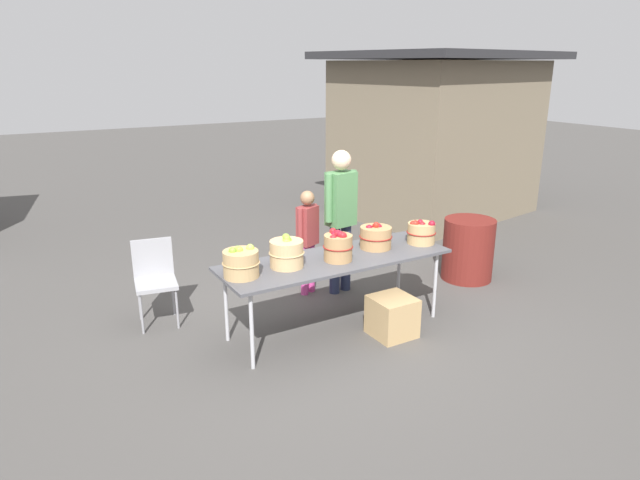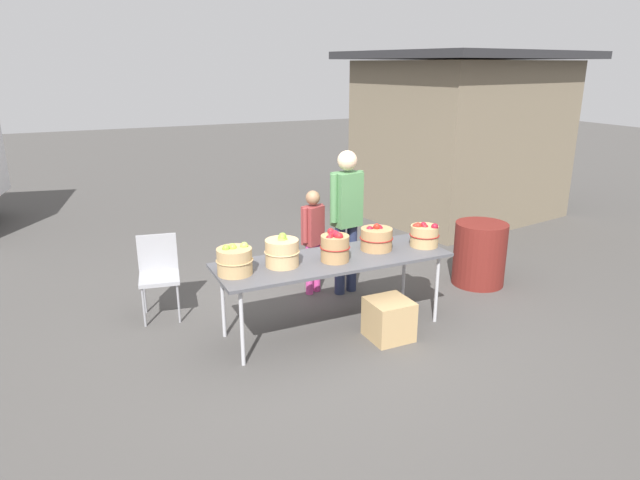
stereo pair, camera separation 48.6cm
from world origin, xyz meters
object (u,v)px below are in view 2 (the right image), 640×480
at_px(produce_crate, 389,319).
at_px(apple_basket_red_0, 335,246).
at_px(apple_basket_green_0, 235,261).
at_px(vendor_adult, 347,211).
at_px(trash_barrel, 480,254).
at_px(apple_basket_red_1, 376,238).
at_px(apple_basket_green_1, 282,252).
at_px(child_customer, 313,234).
at_px(folding_chair, 159,270).
at_px(market_table, 333,262).
at_px(apple_basket_red_2, 424,235).

bearing_deg(produce_crate, apple_basket_red_0, 141.11).
xyz_separation_m(apple_basket_green_0, vendor_adult, (1.54, 0.79, 0.10)).
xyz_separation_m(apple_basket_red_0, produce_crate, (0.42, -0.34, -0.70)).
bearing_deg(trash_barrel, vendor_adult, 164.09).
bearing_deg(produce_crate, apple_basket_red_1, 76.42).
relative_size(apple_basket_green_1, apple_basket_red_0, 1.10).
xyz_separation_m(child_customer, folding_chair, (-1.70, 0.12, -0.20)).
relative_size(apple_basket_red_1, produce_crate, 0.86).
distance_m(child_customer, produce_crate, 1.45).
bearing_deg(apple_basket_red_0, vendor_adult, 56.14).
relative_size(market_table, produce_crate, 5.84).
height_order(vendor_adult, folding_chair, vendor_adult).
bearing_deg(apple_basket_green_0, market_table, 0.17).
xyz_separation_m(market_table, vendor_adult, (0.56, 0.79, 0.26)).
xyz_separation_m(market_table, apple_basket_red_1, (0.51, 0.06, 0.16)).
xyz_separation_m(apple_basket_green_0, apple_basket_red_0, (0.96, -0.06, 0.02)).
relative_size(market_table, apple_basket_green_0, 6.88).
distance_m(apple_basket_green_0, apple_basket_red_2, 2.00).
height_order(apple_basket_green_0, child_customer, child_customer).
distance_m(vendor_adult, child_customer, 0.46).
distance_m(vendor_adult, produce_crate, 1.44).
height_order(apple_basket_red_2, trash_barrel, apple_basket_red_2).
bearing_deg(apple_basket_red_2, market_table, 176.91).
distance_m(apple_basket_green_0, child_customer, 1.53).
distance_m(market_table, produce_crate, 0.77).
distance_m(apple_basket_green_0, apple_basket_red_0, 0.97).
height_order(market_table, apple_basket_green_1, apple_basket_green_1).
bearing_deg(apple_basket_green_1, apple_basket_red_1, 1.92).
bearing_deg(apple_basket_red_1, apple_basket_red_2, -12.70).
xyz_separation_m(child_customer, trash_barrel, (1.92, -0.59, -0.33)).
bearing_deg(market_table, apple_basket_green_0, -179.83).
xyz_separation_m(apple_basket_red_1, folding_chair, (-2.00, 1.00, -0.36)).
bearing_deg(apple_basket_red_0, apple_basket_red_2, 0.68).
bearing_deg(folding_chair, apple_basket_green_0, -54.81).
distance_m(apple_basket_red_1, child_customer, 0.94).
distance_m(apple_basket_red_1, vendor_adult, 0.74).
distance_m(market_table, apple_basket_red_0, 0.20).
height_order(apple_basket_green_1, apple_basket_red_1, apple_basket_green_1).
bearing_deg(apple_basket_green_1, apple_basket_red_0, -10.31).
bearing_deg(apple_basket_green_0, produce_crate, -16.23).
relative_size(child_customer, produce_crate, 3.08).
relative_size(folding_chair, trash_barrel, 1.14).
bearing_deg(apple_basket_red_2, vendor_adult, 118.45).
relative_size(market_table, apple_basket_green_1, 6.94).
relative_size(apple_basket_green_1, vendor_adult, 0.20).
xyz_separation_m(market_table, child_customer, (0.21, 0.94, 0.00)).
bearing_deg(folding_chair, produce_crate, -28.20).
relative_size(apple_basket_red_0, apple_basket_red_2, 0.98).
xyz_separation_m(apple_basket_green_0, child_customer, (1.19, 0.94, -0.16)).
bearing_deg(produce_crate, apple_basket_red_2, 29.65).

